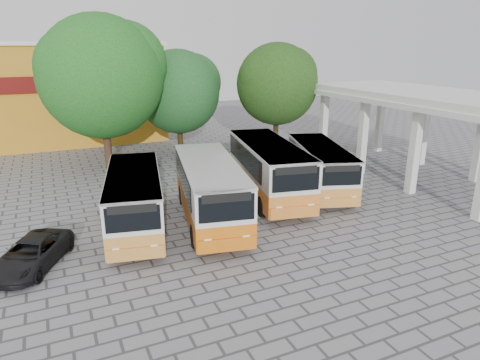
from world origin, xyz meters
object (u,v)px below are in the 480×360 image
bus_far_left (135,197)px  bus_far_right (320,165)px  bus_centre_right (269,166)px  parked_car (31,254)px  bus_centre_left (210,188)px

bus_far_left → bus_far_right: (10.74, 1.14, -0.03)m
bus_centre_right → parked_car: bearing=-153.5°
bus_far_left → bus_centre_right: (7.53, 1.42, 0.19)m
bus_centre_right → parked_car: (-11.84, -3.31, -1.20)m
bus_far_left → bus_far_right: bus_far_left is taller
bus_far_left → parked_car: 4.82m
bus_centre_right → parked_car: 12.36m
bus_far_right → bus_centre_right: bearing=-166.5°
bus_centre_right → bus_centre_left: bearing=-144.0°
bus_centre_right → bus_far_right: size_ratio=1.13×
bus_centre_left → parked_car: size_ratio=2.13×
bus_centre_left → bus_centre_right: (4.12, 1.93, 0.07)m
bus_far_left → bus_centre_left: bearing=2.9°
bus_far_left → bus_far_right: bearing=17.6°
bus_far_left → bus_centre_right: size_ratio=0.89×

